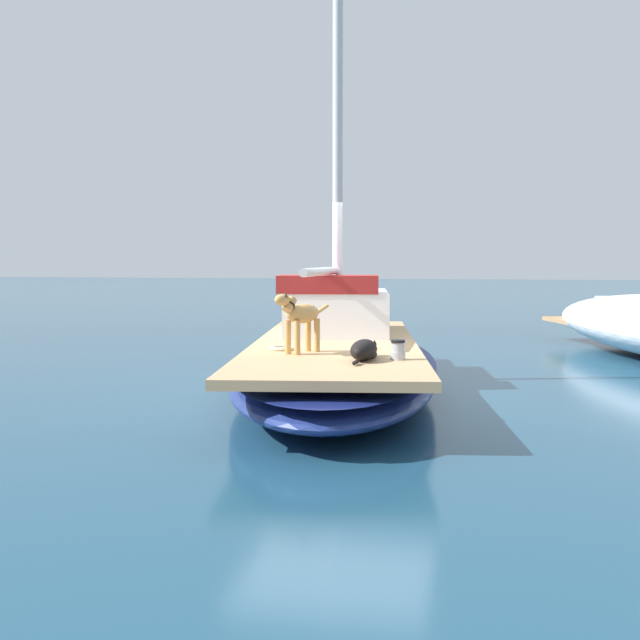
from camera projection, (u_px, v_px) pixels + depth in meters
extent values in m
plane|color=navy|center=(335.00, 392.00, 10.11)|extent=(120.00, 120.00, 0.00)
ellipsoid|color=navy|center=(335.00, 370.00, 10.08)|extent=(3.51, 7.49, 0.56)
ellipsoid|color=navy|center=(335.00, 357.00, 10.07)|extent=(3.53, 7.52, 0.08)
cube|color=tan|center=(335.00, 345.00, 10.06)|extent=(2.99, 6.85, 0.10)
cylinder|color=silver|center=(338.00, 116.00, 10.72)|extent=(0.14, 0.14, 6.04)
cylinder|color=silver|center=(322.00, 271.00, 9.81)|extent=(0.10, 2.20, 0.10)
cube|color=silver|center=(338.00, 312.00, 11.23)|extent=(1.70, 2.38, 0.60)
cube|color=maroon|center=(328.00, 284.00, 10.44)|extent=(1.42, 0.88, 0.24)
ellipsoid|color=tan|center=(303.00, 313.00, 8.76)|extent=(0.42, 0.56, 0.22)
cylinder|color=tan|center=(297.00, 338.00, 8.60)|extent=(0.07, 0.07, 0.38)
cylinder|color=tan|center=(288.00, 337.00, 8.68)|extent=(0.07, 0.07, 0.38)
cylinder|color=tan|center=(317.00, 335.00, 8.89)|extent=(0.07, 0.07, 0.38)
cylinder|color=tan|center=(308.00, 335.00, 8.97)|extent=(0.07, 0.07, 0.38)
cylinder|color=tan|center=(289.00, 304.00, 8.57)|extent=(0.18, 0.22, 0.19)
ellipsoid|color=tan|center=(282.00, 300.00, 8.47)|extent=(0.21, 0.25, 0.13)
cone|color=#45331C|center=(286.00, 294.00, 8.44)|extent=(0.05, 0.05, 0.06)
cone|color=#45331C|center=(279.00, 294.00, 8.49)|extent=(0.05, 0.05, 0.06)
torus|color=black|center=(289.00, 304.00, 8.57)|extent=(0.17, 0.16, 0.10)
cylinder|color=tan|center=(322.00, 309.00, 9.05)|extent=(0.14, 0.22, 0.12)
ellipsoid|color=black|center=(364.00, 350.00, 8.13)|extent=(0.29, 0.61, 0.22)
ellipsoid|color=black|center=(371.00, 347.00, 8.49)|extent=(0.14, 0.21, 0.13)
cone|color=black|center=(366.00, 342.00, 8.50)|extent=(0.05, 0.05, 0.05)
cone|color=black|center=(375.00, 342.00, 8.48)|extent=(0.05, 0.05, 0.05)
cylinder|color=black|center=(362.00, 355.00, 8.36)|extent=(0.07, 0.18, 0.06)
cylinder|color=black|center=(373.00, 355.00, 8.33)|extent=(0.07, 0.18, 0.06)
cylinder|color=black|center=(356.00, 362.00, 7.76)|extent=(0.05, 0.18, 0.04)
cylinder|color=#B7B7BC|center=(398.00, 356.00, 8.20)|extent=(0.16, 0.16, 0.08)
cylinder|color=#B7B7BC|center=(398.00, 347.00, 8.19)|extent=(0.13, 0.13, 0.10)
cylinder|color=black|center=(398.00, 341.00, 8.19)|extent=(0.15, 0.15, 0.03)
torus|color=beige|center=(284.00, 348.00, 9.09)|extent=(0.32, 0.32, 0.04)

